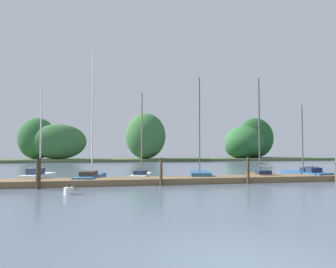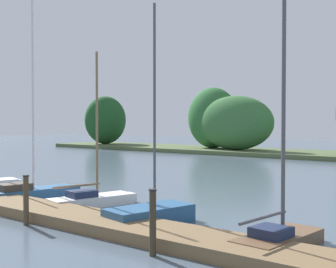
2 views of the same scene
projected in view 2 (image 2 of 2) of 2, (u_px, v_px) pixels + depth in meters
name	position (u px, v px, depth m)	size (l,w,h in m)	color
dock_pier	(50.00, 212.00, 15.28)	(26.25, 1.80, 0.35)	brown
sailboat_2	(29.00, 191.00, 18.93)	(1.86, 4.44, 8.31)	#285684
sailboat_3	(94.00, 198.00, 17.41)	(1.78, 3.59, 5.84)	white
sailboat_4	(153.00, 213.00, 14.31)	(1.79, 3.10, 6.86)	#285684
sailboat_5	(280.00, 233.00, 11.59)	(1.36, 3.32, 6.98)	brown
mooring_piling_2	(26.00, 200.00, 14.19)	(0.19, 0.19, 1.55)	#4C3D28
mooring_piling_3	(153.00, 222.00, 10.92)	(0.19, 0.19, 1.60)	#3D3323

